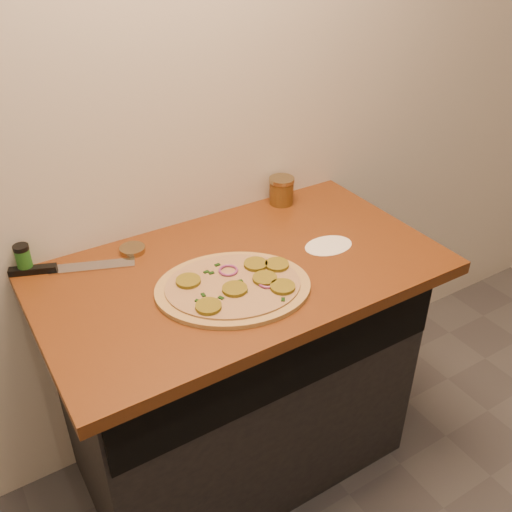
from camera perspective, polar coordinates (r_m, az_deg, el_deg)
cabinet at (r=2.02m, az=-1.81°, el=-11.72°), size 1.10×0.60×0.86m
countertop at (r=1.71m, az=-1.57°, el=-1.51°), size 1.20×0.70×0.04m
pizza at (r=1.60m, az=-2.17°, el=-3.03°), size 0.55×0.55×0.03m
chefs_knife at (r=1.77m, az=-18.90°, el=-1.16°), size 0.35×0.16×0.02m
mason_jar_lid at (r=1.80m, az=-12.26°, el=0.64°), size 0.10×0.10×0.02m
salsa_jar at (r=2.03m, az=2.56°, el=6.56°), size 0.09×0.09×0.10m
spice_shaker at (r=1.78m, az=-22.22°, el=-0.27°), size 0.05×0.05×0.09m
flour_spill at (r=1.81m, az=7.26°, el=1.04°), size 0.17×0.17×0.00m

